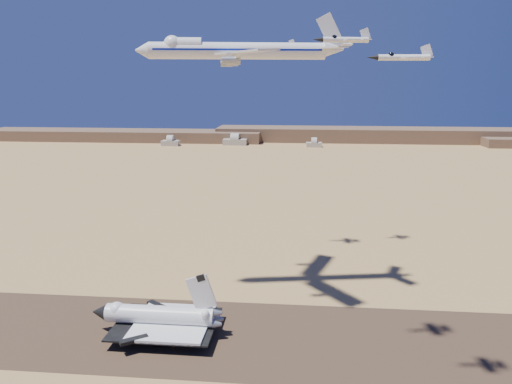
# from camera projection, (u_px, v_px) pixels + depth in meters

# --- Properties ---
(ground) EXTENTS (1200.00, 1200.00, 0.00)m
(ground) POSITION_uv_depth(u_px,v_px,m) (214.00, 336.00, 159.68)
(ground) COLOR tan
(ground) RESTS_ON ground
(runway) EXTENTS (600.00, 50.00, 0.06)m
(runway) POSITION_uv_depth(u_px,v_px,m) (214.00, 335.00, 159.67)
(runway) COLOR #4B3625
(runway) RESTS_ON ground
(ridgeline) EXTENTS (960.00, 90.00, 18.00)m
(ridgeline) POSITION_uv_depth(u_px,v_px,m) (332.00, 136.00, 664.19)
(ridgeline) COLOR brown
(ridgeline) RESTS_ON ground
(hangars) EXTENTS (200.50, 29.50, 30.00)m
(hangars) POSITION_uv_depth(u_px,v_px,m) (231.00, 142.00, 629.44)
(hangars) COLOR #B3AD9F
(hangars) RESTS_ON ground
(shuttle) EXTENTS (42.60, 26.06, 21.05)m
(shuttle) POSITION_uv_depth(u_px,v_px,m) (159.00, 317.00, 159.86)
(shuttle) COLOR silver
(shuttle) RESTS_ON runway
(carrier_747) EXTENTS (74.05, 56.30, 18.38)m
(carrier_747) POSITION_uv_depth(u_px,v_px,m) (232.00, 51.00, 175.18)
(carrier_747) COLOR white
(crew_a) EXTENTS (0.46, 0.70, 1.89)m
(crew_a) POSITION_uv_depth(u_px,v_px,m) (178.00, 343.00, 153.02)
(crew_a) COLOR #DD440D
(crew_a) RESTS_ON runway
(crew_b) EXTENTS (0.74, 0.96, 1.74)m
(crew_b) POSITION_uv_depth(u_px,v_px,m) (174.00, 346.00, 151.66)
(crew_b) COLOR #DD440D
(crew_b) RESTS_ON runway
(crew_c) EXTENTS (1.13, 1.06, 1.76)m
(crew_c) POSITION_uv_depth(u_px,v_px,m) (188.00, 342.00, 154.00)
(crew_c) COLOR #DD440D
(crew_c) RESTS_ON runway
(chase_jet_a) EXTENTS (15.53, 8.89, 3.93)m
(chase_jet_a) POSITION_uv_depth(u_px,v_px,m) (344.00, 40.00, 132.23)
(chase_jet_a) COLOR white
(chase_jet_b) EXTENTS (14.95, 8.15, 3.72)m
(chase_jet_b) POSITION_uv_depth(u_px,v_px,m) (402.00, 57.00, 113.75)
(chase_jet_b) COLOR white
(chase_jet_c) EXTENTS (16.07, 8.67, 4.00)m
(chase_jet_c) POSITION_uv_depth(u_px,v_px,m) (279.00, 46.00, 221.94)
(chase_jet_c) COLOR white
(chase_jet_d) EXTENTS (13.46, 7.81, 3.42)m
(chase_jet_d) POSITION_uv_depth(u_px,v_px,m) (340.00, 44.00, 227.13)
(chase_jet_d) COLOR white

